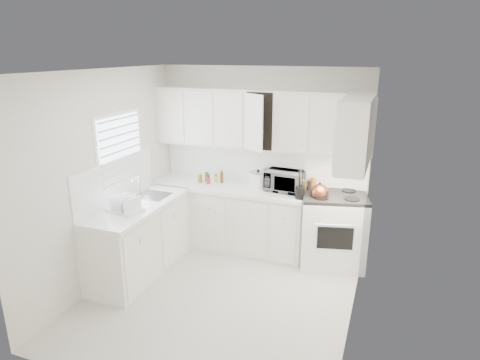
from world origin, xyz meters
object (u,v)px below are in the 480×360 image
at_px(tea_kettle, 320,191).
at_px(dish_rack, 125,203).
at_px(stove, 333,220).
at_px(microwave, 285,179).
at_px(utensil_crock, 300,184).
at_px(rice_cooker, 258,179).

bearing_deg(tea_kettle, dish_rack, -128.37).
relative_size(stove, tea_kettle, 4.50).
bearing_deg(microwave, tea_kettle, -18.73).
xyz_separation_m(tea_kettle, dish_rack, (-2.12, -1.19, -0.01)).
relative_size(microwave, utensil_crock, 1.25).
bearing_deg(stove, microwave, 161.82).
bearing_deg(microwave, stove, -0.59).
xyz_separation_m(stove, dish_rack, (-2.30, -1.35, 0.42)).
distance_m(rice_cooker, dish_rack, 1.87).
bearing_deg(stove, dish_rack, -162.59).
distance_m(stove, tea_kettle, 0.50).
height_order(stove, microwave, microwave).
xyz_separation_m(tea_kettle, microwave, (-0.52, 0.22, 0.05)).
distance_m(microwave, dish_rack, 2.13).
relative_size(rice_cooker, utensil_crock, 0.65).
xyz_separation_m(tea_kettle, rice_cooker, (-0.90, 0.23, 0.01)).
bearing_deg(rice_cooker, tea_kettle, 1.17).
xyz_separation_m(microwave, dish_rack, (-1.60, -1.41, -0.06)).
xyz_separation_m(tea_kettle, utensil_crock, (-0.25, -0.03, 0.08)).
distance_m(stove, dish_rack, 2.70).
bearing_deg(tea_kettle, stove, 63.96).
bearing_deg(stove, utensil_crock, -168.97).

